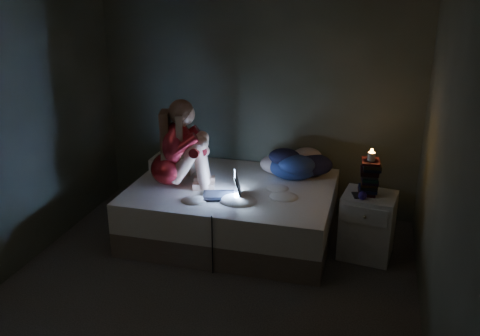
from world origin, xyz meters
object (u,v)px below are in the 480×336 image
(bed, at_px, (233,210))
(candle, at_px, (371,157))
(woman, at_px, (168,144))
(laptop, at_px, (221,185))
(nightstand, at_px, (367,225))
(phone, at_px, (358,196))

(bed, bearing_deg, candle, -2.67)
(bed, distance_m, woman, 0.97)
(woman, relative_size, laptop, 2.46)
(nightstand, height_order, candle, candle)
(woman, height_order, phone, woman)
(nightstand, distance_m, phone, 0.36)
(laptop, distance_m, nightstand, 1.46)
(laptop, relative_size, candle, 4.62)
(bed, xyz_separation_m, woman, (-0.61, -0.18, 0.73))
(laptop, xyz_separation_m, nightstand, (1.40, 0.23, -0.37))
(woman, relative_size, candle, 11.38)
(woman, xyz_separation_m, nightstand, (1.99, 0.10, -0.69))
(bed, height_order, woman, woman)
(phone, bearing_deg, woman, 157.45)
(bed, height_order, phone, phone)
(candle, height_order, phone, candle)
(candle, bearing_deg, bed, 177.33)
(bed, relative_size, laptop, 5.51)
(phone, bearing_deg, bed, 149.77)
(nightstand, bearing_deg, laptop, -163.02)
(laptop, distance_m, candle, 1.44)
(laptop, bearing_deg, woman, 151.98)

